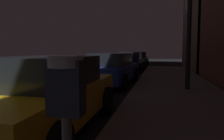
{
  "coord_description": "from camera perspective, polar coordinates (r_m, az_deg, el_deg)",
  "views": [
    {
      "loc": [
        4.96,
        -1.96,
        1.54
      ],
      "look_at": [
        4.18,
        1.65,
        1.21
      ],
      "focal_mm": 34.78,
      "sensor_mm": 36.0,
      "label": 1
    }
  ],
  "objects": [
    {
      "name": "car_blue",
      "position": [
        9.97,
        -0.02,
        0.3
      ],
      "size": [
        2.16,
        4.63,
        1.43
      ],
      "color": "navy",
      "rests_on": "ground"
    },
    {
      "name": "parking_meter",
      "position": [
        1.23,
        -11.86,
        -12.04
      ],
      "size": [
        0.19,
        0.19,
        1.36
      ],
      "color": "#59595B",
      "rests_on": "sidewalk"
    },
    {
      "name": "car_green",
      "position": [
        22.94,
        7.0,
        2.96
      ],
      "size": [
        2.08,
        4.28,
        1.43
      ],
      "color": "#19592D",
      "rests_on": "ground"
    },
    {
      "name": "car_yellow_cab",
      "position": [
        4.4,
        -16.78,
        -6.02
      ],
      "size": [
        1.97,
        4.26,
        1.43
      ],
      "color": "gold",
      "rests_on": "ground"
    },
    {
      "name": "car_black",
      "position": [
        16.47,
        4.89,
        2.13
      ],
      "size": [
        1.99,
        4.6,
        1.43
      ],
      "color": "black",
      "rests_on": "ground"
    }
  ]
}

